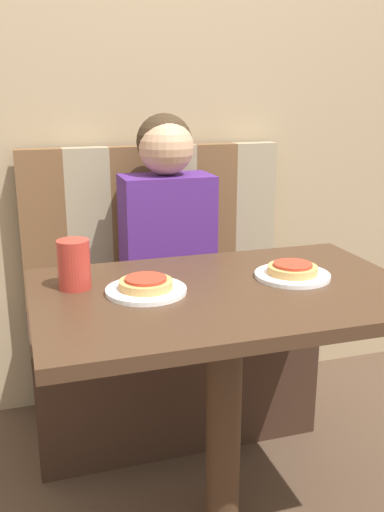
% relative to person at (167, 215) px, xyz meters
% --- Properties ---
extents(wall_back, '(7.00, 0.05, 2.60)m').
position_rel_person_xyz_m(wall_back, '(0.00, 0.29, 0.47)').
color(wall_back, tan).
rests_on(wall_back, ground_plane).
extents(booth_seat, '(1.01, 0.49, 0.46)m').
position_rel_person_xyz_m(booth_seat, '(0.00, -0.00, -0.60)').
color(booth_seat, '#382319').
rests_on(booth_seat, ground_plane).
extents(booth_backrest, '(1.01, 0.07, 0.60)m').
position_rel_person_xyz_m(booth_backrest, '(-0.00, 0.21, -0.07)').
color(booth_backrest, brown).
rests_on(booth_backrest, booth_seat).
extents(dining_table, '(1.01, 0.65, 0.76)m').
position_rel_person_xyz_m(dining_table, '(0.00, -0.60, -0.18)').
color(dining_table, '#422B1C').
rests_on(dining_table, ground_plane).
extents(person, '(0.32, 0.22, 0.73)m').
position_rel_person_xyz_m(person, '(0.00, 0.00, 0.00)').
color(person, '#4C237A').
rests_on(person, booth_seat).
extents(plate_left, '(0.21, 0.21, 0.01)m').
position_rel_person_xyz_m(plate_left, '(-0.21, -0.57, -0.07)').
color(plate_left, white).
rests_on(plate_left, dining_table).
extents(plate_right, '(0.21, 0.21, 0.01)m').
position_rel_person_xyz_m(plate_right, '(0.21, -0.57, -0.07)').
color(plate_right, white).
rests_on(plate_right, dining_table).
extents(pizza_left, '(0.14, 0.14, 0.03)m').
position_rel_person_xyz_m(pizza_left, '(-0.21, -0.57, -0.05)').
color(pizza_left, tan).
rests_on(pizza_left, plate_left).
extents(pizza_right, '(0.14, 0.14, 0.03)m').
position_rel_person_xyz_m(pizza_right, '(0.21, -0.57, -0.05)').
color(pizza_right, tan).
rests_on(pizza_right, plate_right).
extents(drinking_cup, '(0.09, 0.09, 0.13)m').
position_rel_person_xyz_m(drinking_cup, '(-0.38, -0.48, -0.01)').
color(drinking_cup, '#B23328').
rests_on(drinking_cup, dining_table).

